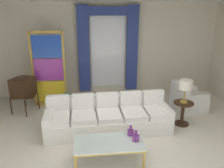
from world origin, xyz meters
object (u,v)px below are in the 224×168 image
object	(u,v)px
bottle_crystal_tall	(136,137)
armchair_white	(187,100)
vintage_tv	(23,87)
couch_white_long	(108,117)
bottle_blue_decanter	(131,132)
round_side_table	(183,111)
peacock_figurine	(66,101)
table_lamp_brass	(186,86)
coffee_table	(109,144)
stained_glass_divider	(49,71)

from	to	relation	value
bottle_crystal_tall	armchair_white	bearing A→B (deg)	47.21
vintage_tv	couch_white_long	bearing A→B (deg)	-27.99
couch_white_long	vintage_tv	size ratio (longest dim) A/B	2.20
bottle_blue_decanter	round_side_table	bearing A→B (deg)	34.65
peacock_figurine	table_lamp_brass	xyz separation A→B (m)	(2.97, -1.30, 0.81)
vintage_tv	bottle_crystal_tall	bearing A→B (deg)	-42.53
couch_white_long	peacock_figurine	size ratio (longest dim) A/B	4.92
peacock_figurine	round_side_table	world-z (taller)	round_side_table
vintage_tv	round_side_table	bearing A→B (deg)	-16.04
vintage_tv	table_lamp_brass	distance (m)	4.27
vintage_tv	table_lamp_brass	xyz separation A→B (m)	(4.10, -1.18, 0.30)
coffee_table	peacock_figurine	bearing A→B (deg)	111.77
peacock_figurine	round_side_table	size ratio (longest dim) A/B	1.01
coffee_table	armchair_white	world-z (taller)	armchair_white
coffee_table	armchair_white	bearing A→B (deg)	40.44
couch_white_long	stained_glass_divider	distance (m)	2.37
table_lamp_brass	round_side_table	bearing A→B (deg)	-90.00
vintage_tv	peacock_figurine	world-z (taller)	vintage_tv
couch_white_long	table_lamp_brass	bearing A→B (deg)	0.24
vintage_tv	round_side_table	size ratio (longest dim) A/B	2.26
bottle_blue_decanter	stained_glass_divider	size ratio (longest dim) A/B	0.10
couch_white_long	bottle_blue_decanter	bearing A→B (deg)	-71.23
table_lamp_brass	couch_white_long	bearing A→B (deg)	-179.76
bottle_crystal_tall	peacock_figurine	size ratio (longest dim) A/B	0.37
peacock_figurine	armchair_white	bearing A→B (deg)	-7.52
stained_glass_divider	peacock_figurine	size ratio (longest dim) A/B	3.67
vintage_tv	peacock_figurine	xyz separation A→B (m)	(1.12, 0.12, -0.51)
bottle_blue_decanter	bottle_crystal_tall	distance (m)	0.21
stained_glass_divider	couch_white_long	bearing A→B (deg)	-45.53
bottle_crystal_tall	vintage_tv	world-z (taller)	vintage_tv
bottle_crystal_tall	round_side_table	xyz separation A→B (m)	(1.45, 1.25, -0.13)
coffee_table	vintage_tv	size ratio (longest dim) A/B	0.96
stained_glass_divider	table_lamp_brass	world-z (taller)	stained_glass_divider
armchair_white	table_lamp_brass	xyz separation A→B (m)	(-0.48, -0.84, 0.74)
armchair_white	bottle_blue_decanter	bearing A→B (deg)	-136.61
bottle_blue_decanter	bottle_crystal_tall	bearing A→B (deg)	-73.04
bottle_crystal_tall	stained_glass_divider	bearing A→B (deg)	124.96
couch_white_long	bottle_crystal_tall	world-z (taller)	couch_white_long
coffee_table	bottle_crystal_tall	xyz separation A→B (m)	(0.51, -0.01, 0.11)
vintage_tv	armchair_white	world-z (taller)	vintage_tv
couch_white_long	vintage_tv	xyz separation A→B (m)	(-2.23, 1.18, 0.42)
couch_white_long	stained_glass_divider	size ratio (longest dim) A/B	1.34
stained_glass_divider	table_lamp_brass	bearing A→B (deg)	-24.88
couch_white_long	table_lamp_brass	size ratio (longest dim) A/B	5.18
bottle_blue_decanter	stained_glass_divider	xyz separation A→B (m)	(-1.93, 2.64, 0.58)
bottle_crystal_tall	armchair_white	size ratio (longest dim) A/B	0.25
coffee_table	stained_glass_divider	size ratio (longest dim) A/B	0.59
bottle_blue_decanter	armchair_white	bearing A→B (deg)	43.39
armchair_white	stained_glass_divider	bearing A→B (deg)	169.15
peacock_figurine	bottle_blue_decanter	bearing A→B (deg)	-58.07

